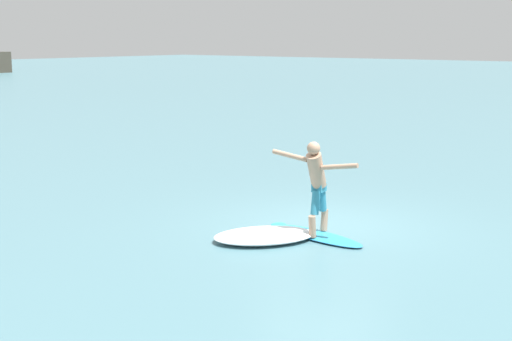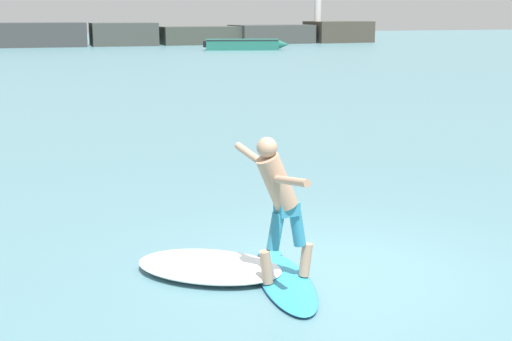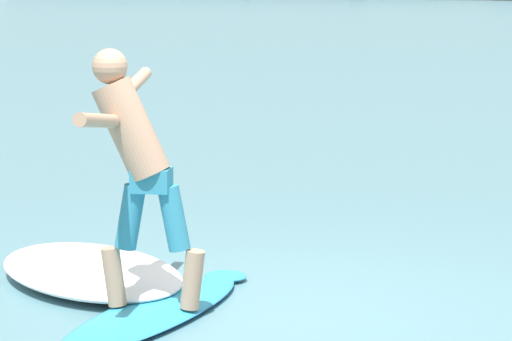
% 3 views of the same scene
% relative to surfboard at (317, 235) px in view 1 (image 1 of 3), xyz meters
% --- Properties ---
extents(ground_plane, '(200.00, 200.00, 0.00)m').
position_rel_surfboard_xyz_m(ground_plane, '(0.83, 0.33, -0.04)').
color(ground_plane, slate).
extents(surfboard, '(0.95, 2.29, 0.21)m').
position_rel_surfboard_xyz_m(surfboard, '(0.00, 0.00, 0.00)').
color(surfboard, '#2D99C0').
rests_on(surfboard, ground).
extents(surfer, '(0.79, 1.68, 1.78)m').
position_rel_surfboard_xyz_m(surfer, '(-0.12, -0.06, 1.09)').
color(surfer, tan).
rests_on(surfer, surfboard).
extents(wave_foam_at_tail, '(2.20, 2.06, 0.19)m').
position_rel_surfboard_xyz_m(wave_foam_at_tail, '(-0.79, 0.64, 0.06)').
color(wave_foam_at_tail, white).
rests_on(wave_foam_at_tail, ground).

